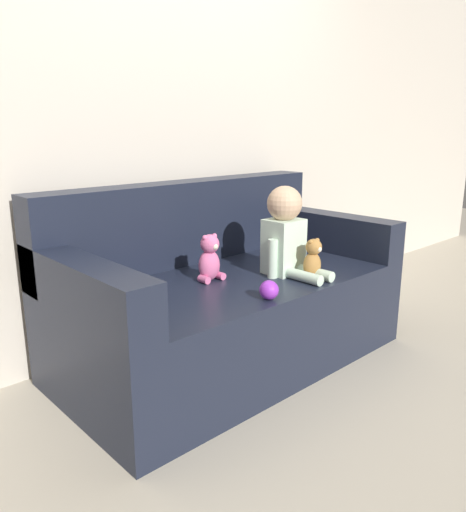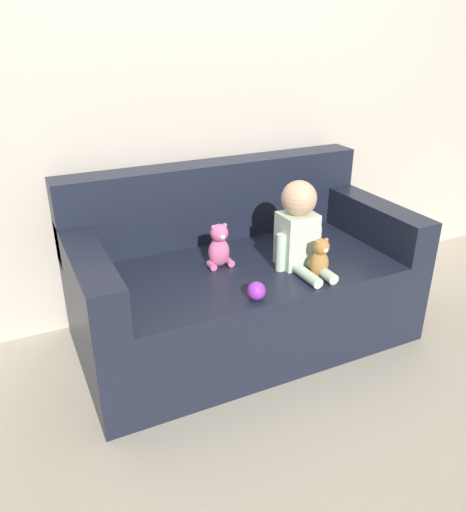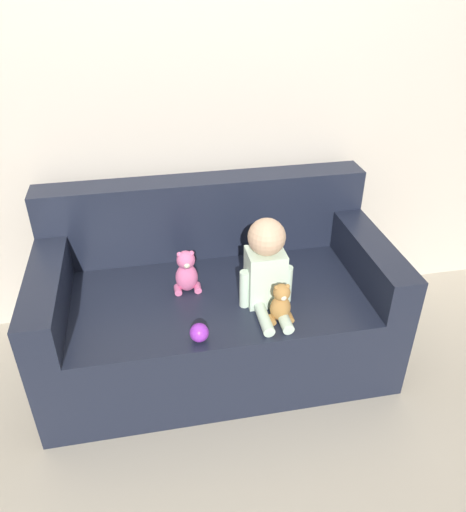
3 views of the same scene
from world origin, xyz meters
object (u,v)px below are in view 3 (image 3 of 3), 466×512
(couch, at_px, (214,303))
(toy_ball, at_px, (199,333))
(person_baby, at_px, (266,266))
(teddy_bear_brown, at_px, (281,304))
(plush_toy_side, at_px, (187,272))

(couch, xyz_separation_m, toy_ball, (-0.13, -0.44, 0.19))
(couch, height_order, toy_ball, couch)
(person_baby, xyz_separation_m, toy_ball, (-0.35, -0.22, -0.16))
(person_baby, distance_m, teddy_bear_brown, 0.19)
(plush_toy_side, height_order, toy_ball, plush_toy_side)
(couch, xyz_separation_m, teddy_bear_brown, (0.25, -0.37, 0.24))
(couch, height_order, plush_toy_side, couch)
(couch, bearing_deg, person_baby, -45.11)
(teddy_bear_brown, xyz_separation_m, plush_toy_side, (-0.40, 0.32, 0.01))
(person_baby, xyz_separation_m, teddy_bear_brown, (0.04, -0.15, -0.11))
(couch, distance_m, toy_ball, 0.49)
(couch, distance_m, plush_toy_side, 0.29)
(person_baby, relative_size, plush_toy_side, 1.93)
(person_baby, bearing_deg, teddy_bear_brown, -76.67)
(teddy_bear_brown, relative_size, toy_ball, 2.35)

